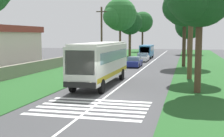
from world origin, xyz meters
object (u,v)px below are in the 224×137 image
Objects in this scene: coach_bus at (101,61)px; roadside_tree_right_0 at (184,6)px; roadside_tree_right_2 at (188,26)px; utility_pole at (102,37)px; roadside_tree_left_3 at (120,16)px; roadside_building at (1,47)px; roadside_tree_left_2 at (129,23)px; trailing_car_0 at (134,62)px; trailing_car_1 at (143,57)px; roadside_tree_left_0 at (142,23)px; trailing_minibus_0 at (147,50)px.

roadside_tree_right_0 is (18.31, -6.74, 6.27)m from coach_bus.
roadside_tree_right_2 is 37.53m from utility_pole.
roadside_building is at bearing 145.84° from roadside_tree_left_3.
roadside_tree_left_3 is 22.55m from roadside_building.
coach_bus is 1.14× the size of roadside_tree_right_2.
roadside_building is at bearing 97.35° from utility_pole.
trailing_car_0 is at bearing -167.83° from roadside_tree_left_2.
roadside_tree_right_2 reaches higher than trailing_car_1.
trailing_car_1 is at bearing -0.33° from coach_bus.
coach_bus is at bearing -175.41° from roadside_tree_left_0.
trailing_car_0 is at bearing -178.56° from trailing_minibus_0.
trailing_minibus_0 is 0.49× the size of roadside_building.
roadside_tree_right_2 reaches higher than utility_pole.
roadside_tree_left_0 reaches higher than trailing_car_0.
trailing_car_0 is 0.39× the size of roadside_tree_left_3.
roadside_tree_left_3 is (3.26, 4.75, 7.27)m from trailing_car_1.
roadside_tree_left_3 is (-29.33, -0.07, 0.05)m from roadside_tree_left_0.
roadside_tree_left_2 is at bearing 6.77° from coach_bus.
utility_pole is at bearing -177.35° from roadside_tree_left_2.
roadside_tree_left_0 is at bearing 4.59° from coach_bus.
roadside_tree_right_0 is 25.48m from roadside_building.
roadside_tree_right_2 is (-9.95, -12.22, -1.39)m from roadside_tree_left_0.
roadside_tree_left_3 reaches higher than trailing_car_1.
roadside_tree_left_3 is (12.67, 4.88, 7.27)m from trailing_car_0.
trailing_car_1 is 9.27m from roadside_tree_left_3.
roadside_tree_left_0 is 19.32m from roadside_tree_left_2.
utility_pole is (12.47, 3.40, 2.02)m from coach_bus.
roadside_tree_left_2 is at bearing 37.72° from trailing_minibus_0.
roadside_tree_left_3 is at bearing 21.06° from trailing_car_0.
utility_pole is (-45.77, -1.28, -3.72)m from roadside_tree_left_0.
roadside_tree_right_0 is at bearing -72.23° from trailing_car_0.
roadside_tree_left_3 is 0.95× the size of roadside_tree_right_0.
coach_bus is 1.14× the size of roadside_tree_left_2.
roadside_building reaches higher than trailing_car_1.
roadside_tree_right_2 is 1.23× the size of utility_pole.
roadside_tree_left_0 is (41.99, 4.95, 7.21)m from trailing_car_0.
roadside_tree_left_0 is 1.11× the size of roadside_tree_left_2.
roadside_tree_left_3 is 1.38× the size of utility_pole.
roadside_tree_left_0 is 0.93× the size of roadside_tree_right_0.
roadside_tree_right_2 reaches higher than trailing_car_0.
trailing_minibus_0 is 26.25m from roadside_tree_left_0.
roadside_tree_left_2 is at bearing 0.10° from roadside_tree_left_3.
roadside_tree_right_2 is at bearing -18.09° from trailing_car_1.
roadside_tree_right_2 is 44.99m from roadside_building.
trailing_car_1 is 0.40× the size of roadside_tree_left_0.
roadside_tree_right_0 is (2.07, -6.47, 7.75)m from trailing_car_0.
trailing_car_1 is at bearing -124.48° from roadside_tree_left_3.
trailing_car_1 is 0.54× the size of utility_pole.
roadside_tree_right_2 is at bearing -32.08° from roadside_tree_left_3.
roadside_tree_left_3 is at bearing 9.05° from coach_bus.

